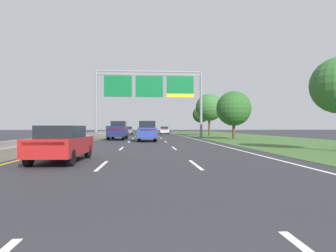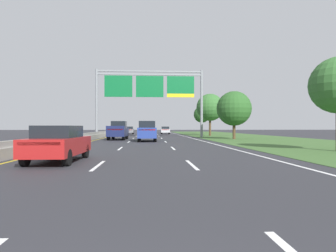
# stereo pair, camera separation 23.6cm
# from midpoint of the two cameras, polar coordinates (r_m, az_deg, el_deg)

# --- Properties ---
(ground_plane) EXTENTS (220.00, 220.00, 0.00)m
(ground_plane) POSITION_cam_midpoint_polar(r_m,az_deg,el_deg) (36.13, -4.25, -2.56)
(ground_plane) COLOR #2B2B30
(lane_striping) EXTENTS (11.96, 106.00, 0.01)m
(lane_striping) POSITION_cam_midpoint_polar(r_m,az_deg,el_deg) (35.68, -4.25, -2.59)
(lane_striping) COLOR white
(lane_striping) RESTS_ON ground
(grass_verge_right) EXTENTS (14.00, 110.00, 0.02)m
(grass_verge_right) POSITION_cam_midpoint_polar(r_m,az_deg,el_deg) (38.73, 16.88, -2.38)
(grass_verge_right) COLOR #3D602D
(grass_verge_right) RESTS_ON ground
(median_barrier_concrete) EXTENTS (0.60, 110.00, 0.85)m
(median_barrier_concrete) POSITION_cam_midpoint_polar(r_m,az_deg,el_deg) (36.72, -14.62, -1.97)
(median_barrier_concrete) COLOR #99968E
(median_barrier_concrete) RESTS_ON ground
(overhead_sign_gantry) EXTENTS (15.06, 0.42, 9.53)m
(overhead_sign_gantry) POSITION_cam_midpoint_polar(r_m,az_deg,el_deg) (41.26, -3.83, 7.13)
(overhead_sign_gantry) COLOR gray
(overhead_sign_gantry) RESTS_ON ground
(pickup_truck_navy) EXTENTS (2.13, 5.45, 2.20)m
(pickup_truck_navy) POSITION_cam_midpoint_polar(r_m,az_deg,el_deg) (35.12, -9.90, -0.88)
(pickup_truck_navy) COLOR #161E47
(pickup_truck_navy) RESTS_ON ground
(car_silver_right_lane_sedan) EXTENTS (1.91, 4.44, 1.57)m
(car_silver_right_lane_sedan) POSITION_cam_midpoint_polar(r_m,az_deg,el_deg) (61.85, -0.85, -0.80)
(car_silver_right_lane_sedan) COLOR #B2B5BA
(car_silver_right_lane_sedan) RESTS_ON ground
(car_grey_left_lane_sedan) EXTENTS (1.89, 4.43, 1.57)m
(car_grey_left_lane_sedan) POSITION_cam_midpoint_polar(r_m,az_deg,el_deg) (61.18, -7.88, -0.81)
(car_grey_left_lane_sedan) COLOR slate
(car_grey_left_lane_sedan) RESTS_ON ground
(car_red_left_lane_sedan) EXTENTS (1.91, 4.44, 1.57)m
(car_red_left_lane_sedan) POSITION_cam_midpoint_polar(r_m,az_deg,el_deg) (13.57, -20.48, -3.11)
(car_red_left_lane_sedan) COLOR maroon
(car_red_left_lane_sedan) RESTS_ON ground
(car_blue_centre_lane_suv) EXTENTS (1.91, 4.70, 2.11)m
(car_blue_centre_lane_suv) POSITION_cam_midpoint_polar(r_m,az_deg,el_deg) (30.71, -4.31, -0.94)
(car_blue_centre_lane_suv) COLOR navy
(car_blue_centre_lane_suv) RESTS_ON ground
(roadside_tree_mid) EXTENTS (4.24, 4.24, 5.89)m
(roadside_tree_mid) POSITION_cam_midpoint_polar(r_m,az_deg,el_deg) (36.76, 12.51, 3.33)
(roadside_tree_mid) COLOR #4C3823
(roadside_tree_mid) RESTS_ON ground
(roadside_tree_far) EXTENTS (4.56, 4.56, 7.06)m
(roadside_tree_far) POSITION_cam_midpoint_polar(r_m,az_deg,el_deg) (49.54, 7.91, 3.60)
(roadside_tree_far) COLOR #4C3823
(roadside_tree_far) RESTS_ON ground
(roadside_tree_distant) EXTENTS (3.60, 3.60, 6.03)m
(roadside_tree_distant) POSITION_cam_midpoint_polar(r_m,az_deg,el_deg) (64.71, 6.31, 2.23)
(roadside_tree_distant) COLOR #4C3823
(roadside_tree_distant) RESTS_ON ground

